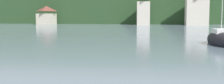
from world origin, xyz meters
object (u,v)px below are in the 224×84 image
Objects in this scene: shore_building_west at (46,15)px; shore_building_westcentral at (144,11)px; shore_building_central at (197,8)px; sailboat_far_5 at (221,40)px.

shore_building_west is 32.58m from shore_building_westcentral.
shore_building_central is at bearing -0.01° from shore_building_west.
shore_building_west is at bearing 179.35° from shore_building_westcentral.
shore_building_central is 1.04× the size of sailboat_far_5.
shore_building_central is (48.81, -0.00, 2.16)m from shore_building_west.
shore_building_central is at bearing 1.28° from shore_building_westcentral.
shore_building_central is 58.19m from sailboat_far_5.
shore_building_westcentral is 0.87× the size of shore_building_central.
shore_building_west is 71.78m from sailboat_far_5.
sailboat_far_5 is (10.11, -57.31, -4.00)m from shore_building_westcentral.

